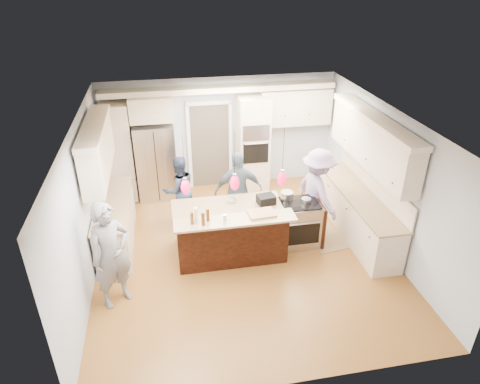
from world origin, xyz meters
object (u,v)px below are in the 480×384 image
(refrigerator, at_px, (156,161))
(kitchen_island, at_px, (230,231))
(island_range, at_px, (300,223))
(person_bar_end, at_px, (111,255))
(person_far_left, at_px, (180,190))

(refrigerator, relative_size, kitchen_island, 0.86)
(kitchen_island, relative_size, island_range, 2.28)
(kitchen_island, bearing_deg, person_bar_end, -154.24)
(person_bar_end, bearing_deg, island_range, -16.72)
(island_range, height_order, person_far_left, person_far_left)
(kitchen_island, bearing_deg, island_range, 3.10)
(island_range, distance_m, person_bar_end, 3.65)
(kitchen_island, bearing_deg, refrigerator, 116.94)
(kitchen_island, xyz_separation_m, person_far_left, (-0.85, 1.33, 0.27))
(refrigerator, height_order, person_far_left, refrigerator)
(island_range, xyz_separation_m, person_bar_end, (-3.46, -1.07, 0.47))
(island_range, relative_size, person_far_left, 0.61)
(refrigerator, distance_m, person_bar_end, 3.64)
(refrigerator, height_order, person_bar_end, person_bar_end)
(person_bar_end, relative_size, person_far_left, 1.23)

